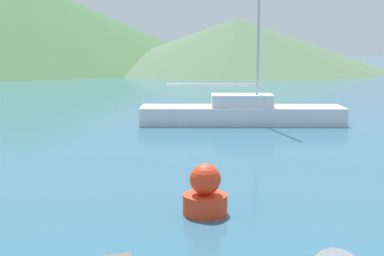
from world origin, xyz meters
The scene contains 4 objects.
sailboat_inner centered at (1.70, 22.45, 0.48)m, with size 8.50×2.21×8.47m.
buoy_marker centered at (-0.57, 10.66, 0.42)m, with size 0.89×0.89×1.02m.
hill_west centered at (-21.63, 73.46, 5.96)m, with size 54.34×54.34×11.92m.
hill_central centered at (6.58, 63.85, 3.05)m, with size 34.88×34.88×6.09m.
Camera 1 is at (-1.23, 0.40, 3.42)m, focal length 50.00 mm.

